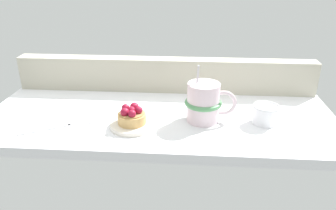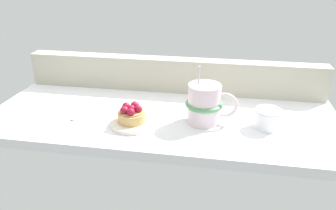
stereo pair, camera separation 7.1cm
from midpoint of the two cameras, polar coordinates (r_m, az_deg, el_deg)
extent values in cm
cube|color=white|center=(85.45, 1.37, -2.24)|extent=(88.86, 37.68, 2.43)
cube|color=#B2AD99|center=(98.10, 2.85, 5.21)|extent=(87.08, 4.85, 9.84)
cylinder|color=silver|center=(79.05, -3.69, -3.19)|extent=(10.49, 10.49, 1.07)
cylinder|color=silver|center=(79.17, -3.69, -3.36)|extent=(5.77, 5.77, 0.53)
cylinder|color=tan|center=(78.28, -3.72, -2.08)|extent=(6.65, 6.65, 2.34)
cylinder|color=#AB854F|center=(77.70, -3.75, -1.21)|extent=(5.86, 5.86, 0.30)
sphere|color=maroon|center=(77.37, -3.76, -0.69)|extent=(1.82, 1.82, 1.82)
sphere|color=maroon|center=(77.11, -2.55, -0.71)|extent=(1.83, 1.83, 1.83)
sphere|color=maroon|center=(78.82, -3.20, -0.13)|extent=(2.09, 2.09, 2.09)
sphere|color=maroon|center=(78.67, -4.72, -0.27)|extent=(1.92, 1.92, 1.92)
sphere|color=maroon|center=(76.77, -4.94, -0.99)|extent=(2.08, 2.08, 2.08)
sphere|color=maroon|center=(75.69, -3.76, -1.30)|extent=(1.86, 1.86, 1.86)
cylinder|color=silver|center=(79.42, 8.79, 0.15)|extent=(7.80, 7.80, 9.68)
torus|color=#569960|center=(79.47, 8.79, 0.08)|extent=(9.01, 9.01, 1.16)
torus|color=silver|center=(79.55, 12.28, -0.10)|extent=(6.36, 0.94, 6.36)
cylinder|color=#B7B7BC|center=(77.82, 7.93, 4.33)|extent=(0.80, 1.80, 6.91)
cube|color=silver|center=(83.23, -17.89, -3.10)|extent=(10.87, 6.30, 0.60)
cube|color=silver|center=(83.31, -13.80, -2.56)|extent=(1.32, 1.06, 0.60)
cube|color=silver|center=(82.57, -11.31, -2.56)|extent=(3.19, 1.87, 0.60)
cube|color=silver|center=(83.22, -11.38, -2.34)|extent=(3.19, 1.87, 0.60)
cube|color=silver|center=(83.88, -11.45, -2.13)|extent=(3.19, 1.87, 0.60)
cube|color=silver|center=(84.54, -11.52, -1.92)|extent=(3.19, 1.87, 0.60)
cylinder|color=white|center=(81.66, 19.23, -2.36)|extent=(6.00, 6.00, 4.35)
torus|color=silver|center=(80.75, 19.44, -0.98)|extent=(6.48, 6.48, 0.60)
camera|label=1|loc=(0.04, -87.40, 1.17)|focal=35.29mm
camera|label=2|loc=(0.04, 92.60, -1.17)|focal=35.29mm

